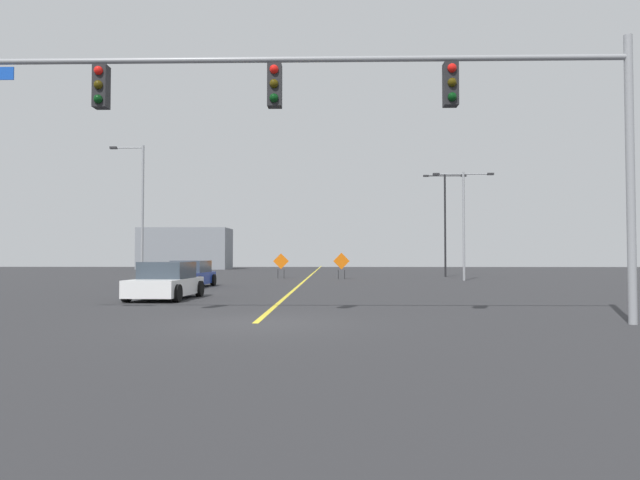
% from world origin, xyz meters
% --- Properties ---
extents(ground, '(155.00, 155.00, 0.00)m').
position_xyz_m(ground, '(0.00, 0.00, 0.00)').
color(ground, '#2D2D30').
extents(road_centre_stripe, '(0.16, 86.11, 0.01)m').
position_xyz_m(road_centre_stripe, '(0.00, 43.06, 0.00)').
color(road_centre_stripe, yellow).
rests_on(road_centre_stripe, ground).
extents(traffic_signal_assembly, '(17.19, 0.44, 6.96)m').
position_xyz_m(traffic_signal_assembly, '(2.63, -0.02, 5.38)').
color(traffic_signal_assembly, gray).
rests_on(traffic_signal_assembly, ground).
extents(street_lamp_mid_left, '(2.21, 0.24, 8.75)m').
position_xyz_m(street_lamp_mid_left, '(-10.35, 21.18, 4.83)').
color(street_lamp_mid_left, gray).
rests_on(street_lamp_mid_left, ground).
extents(street_lamp_near_right, '(4.17, 0.24, 7.49)m').
position_xyz_m(street_lamp_near_right, '(10.95, 24.43, 4.53)').
color(street_lamp_near_right, gray).
rests_on(street_lamp_near_right, ground).
extents(street_lamp_far_right, '(3.51, 0.24, 8.43)m').
position_xyz_m(street_lamp_far_right, '(11.15, 31.50, 4.97)').
color(street_lamp_far_right, black).
rests_on(street_lamp_far_right, ground).
extents(construction_sign_right_lane, '(1.20, 0.32, 1.93)m').
position_xyz_m(construction_sign_right_lane, '(2.57, 26.68, 1.22)').
color(construction_sign_right_lane, orange).
rests_on(construction_sign_right_lane, ground).
extents(construction_sign_median_near, '(1.19, 0.24, 1.90)m').
position_xyz_m(construction_sign_median_near, '(-2.00, 28.23, 1.20)').
color(construction_sign_median_near, orange).
rests_on(construction_sign_median_near, ground).
extents(car_blue_approaching, '(2.08, 4.29, 1.42)m').
position_xyz_m(car_blue_approaching, '(-5.73, 15.99, 0.67)').
color(car_blue_approaching, '#1E389E').
rests_on(car_blue_approaching, ground).
extents(car_white_near, '(2.18, 4.15, 1.42)m').
position_xyz_m(car_white_near, '(-4.49, 7.60, 0.66)').
color(car_white_near, white).
rests_on(car_white_near, ground).
extents(roadside_building_west, '(11.80, 5.72, 5.52)m').
position_xyz_m(roadside_building_west, '(-17.88, 60.05, 2.76)').
color(roadside_building_west, gray).
rests_on(roadside_building_west, ground).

